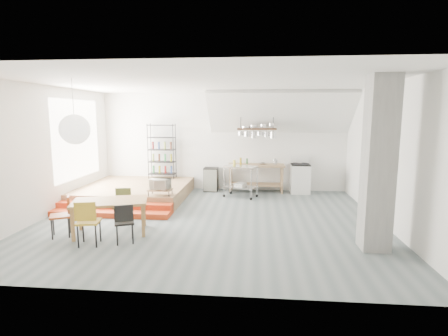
# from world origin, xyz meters

# --- Properties ---
(floor) EXTENTS (8.00, 8.00, 0.00)m
(floor) POSITION_xyz_m (0.00, 0.00, 0.00)
(floor) COLOR slate
(floor) RESTS_ON ground
(wall_back) EXTENTS (8.00, 0.04, 3.20)m
(wall_back) POSITION_xyz_m (0.00, 3.50, 1.60)
(wall_back) COLOR silver
(wall_back) RESTS_ON ground
(wall_left) EXTENTS (0.04, 7.00, 3.20)m
(wall_left) POSITION_xyz_m (-4.00, 0.00, 1.60)
(wall_left) COLOR silver
(wall_left) RESTS_ON ground
(wall_right) EXTENTS (0.04, 7.00, 3.20)m
(wall_right) POSITION_xyz_m (4.00, 0.00, 1.60)
(wall_right) COLOR silver
(wall_right) RESTS_ON ground
(ceiling) EXTENTS (8.00, 7.00, 0.02)m
(ceiling) POSITION_xyz_m (0.00, 0.00, 3.20)
(ceiling) COLOR white
(ceiling) RESTS_ON wall_back
(slope_ceiling) EXTENTS (4.40, 1.44, 1.32)m
(slope_ceiling) POSITION_xyz_m (1.80, 2.90, 2.55)
(slope_ceiling) COLOR white
(slope_ceiling) RESTS_ON wall_back
(window_pane) EXTENTS (0.02, 2.50, 2.20)m
(window_pane) POSITION_xyz_m (-3.98, 1.50, 1.80)
(window_pane) COLOR white
(window_pane) RESTS_ON wall_left
(platform) EXTENTS (3.00, 3.00, 0.40)m
(platform) POSITION_xyz_m (-2.50, 2.00, 0.20)
(platform) COLOR #8F6B47
(platform) RESTS_ON ground
(step_lower) EXTENTS (3.00, 0.35, 0.13)m
(step_lower) POSITION_xyz_m (-2.50, 0.05, 0.07)
(step_lower) COLOR red
(step_lower) RESTS_ON ground
(step_upper) EXTENTS (3.00, 0.35, 0.27)m
(step_upper) POSITION_xyz_m (-2.50, 0.40, 0.13)
(step_upper) COLOR red
(step_upper) RESTS_ON ground
(concrete_column) EXTENTS (0.50, 0.50, 3.20)m
(concrete_column) POSITION_xyz_m (3.30, -1.50, 1.60)
(concrete_column) COLOR gray
(concrete_column) RESTS_ON ground
(kitchen_counter) EXTENTS (1.80, 0.60, 0.91)m
(kitchen_counter) POSITION_xyz_m (1.10, 3.15, 0.63)
(kitchen_counter) COLOR #8F6B47
(kitchen_counter) RESTS_ON ground
(stove) EXTENTS (0.60, 0.60, 1.18)m
(stove) POSITION_xyz_m (2.50, 3.16, 0.48)
(stove) COLOR white
(stove) RESTS_ON ground
(pot_rack) EXTENTS (1.20, 0.50, 1.43)m
(pot_rack) POSITION_xyz_m (1.13, 2.92, 1.98)
(pot_rack) COLOR #41261A
(pot_rack) RESTS_ON ceiling
(wire_shelving) EXTENTS (0.88, 0.38, 1.80)m
(wire_shelving) POSITION_xyz_m (-2.00, 3.20, 1.33)
(wire_shelving) COLOR black
(wire_shelving) RESTS_ON platform
(microwave_shelf) EXTENTS (0.60, 0.40, 0.16)m
(microwave_shelf) POSITION_xyz_m (-1.40, 0.75, 0.55)
(microwave_shelf) COLOR #8F6B47
(microwave_shelf) RESTS_ON platform
(paper_lantern) EXTENTS (0.60, 0.60, 0.60)m
(paper_lantern) POSITION_xyz_m (-2.53, -1.30, 2.20)
(paper_lantern) COLOR white
(paper_lantern) RESTS_ON ceiling
(dining_table) EXTENTS (1.69, 1.24, 0.72)m
(dining_table) POSITION_xyz_m (-1.96, -1.13, 0.64)
(dining_table) COLOR olive
(dining_table) RESTS_ON ground
(chair_mustard) EXTENTS (0.48, 0.48, 0.89)m
(chair_mustard) POSITION_xyz_m (-2.08, -1.88, 0.53)
(chair_mustard) COLOR #B18A1E
(chair_mustard) RESTS_ON ground
(chair_black) EXTENTS (0.47, 0.47, 0.79)m
(chair_black) POSITION_xyz_m (-1.44, -1.68, 0.47)
(chair_black) COLOR black
(chair_black) RESTS_ON ground
(chair_olive) EXTENTS (0.43, 0.43, 0.81)m
(chair_olive) POSITION_xyz_m (-1.96, -0.42, 0.48)
(chair_olive) COLOR #59622E
(chair_olive) RESTS_ON ground
(chair_red) EXTENTS (0.52, 0.52, 0.85)m
(chair_red) POSITION_xyz_m (-2.84, -1.38, 0.51)
(chair_red) COLOR #A13F17
(chair_red) RESTS_ON ground
(rolling_cart) EXTENTS (1.09, 0.85, 0.96)m
(rolling_cart) POSITION_xyz_m (0.63, 2.40, 0.62)
(rolling_cart) COLOR silver
(rolling_cart) RESTS_ON ground
(mini_fridge) EXTENTS (0.45, 0.45, 0.77)m
(mini_fridge) POSITION_xyz_m (-0.38, 3.20, 0.38)
(mini_fridge) COLOR black
(mini_fridge) RESTS_ON ground
(microwave) EXTENTS (0.54, 0.41, 0.27)m
(microwave) POSITION_xyz_m (-1.40, 0.75, 0.70)
(microwave) COLOR beige
(microwave) RESTS_ON microwave_shelf
(bowl) EXTENTS (0.29, 0.29, 0.06)m
(bowl) POSITION_xyz_m (1.30, 3.10, 0.94)
(bowl) COLOR silver
(bowl) RESTS_ON kitchen_counter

